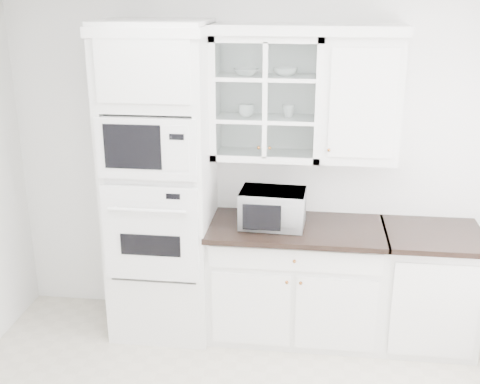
# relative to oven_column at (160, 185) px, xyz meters

# --- Properties ---
(room_shell) EXTENTS (4.00, 3.50, 2.70)m
(room_shell) POSITION_rel_oven_column_xyz_m (0.75, -0.99, 0.58)
(room_shell) COLOR white
(room_shell) RESTS_ON ground
(oven_column) EXTENTS (0.76, 0.68, 2.40)m
(oven_column) POSITION_rel_oven_column_xyz_m (0.00, 0.00, 0.00)
(oven_column) COLOR white
(oven_column) RESTS_ON ground
(base_cabinet_run) EXTENTS (1.32, 0.67, 0.92)m
(base_cabinet_run) POSITION_rel_oven_column_xyz_m (1.03, 0.03, -0.74)
(base_cabinet_run) COLOR white
(base_cabinet_run) RESTS_ON ground
(extra_base_cabinet) EXTENTS (0.72, 0.67, 0.92)m
(extra_base_cabinet) POSITION_rel_oven_column_xyz_m (2.03, 0.03, -0.74)
(extra_base_cabinet) COLOR white
(extra_base_cabinet) RESTS_ON ground
(upper_cabinet_glass) EXTENTS (0.80, 0.33, 0.90)m
(upper_cabinet_glass) POSITION_rel_oven_column_xyz_m (0.78, 0.17, 0.65)
(upper_cabinet_glass) COLOR white
(upper_cabinet_glass) RESTS_ON room_shell
(upper_cabinet_solid) EXTENTS (0.55, 0.33, 0.90)m
(upper_cabinet_solid) POSITION_rel_oven_column_xyz_m (1.46, 0.17, 0.65)
(upper_cabinet_solid) COLOR white
(upper_cabinet_solid) RESTS_ON room_shell
(crown_molding) EXTENTS (2.14, 0.38, 0.07)m
(crown_molding) POSITION_rel_oven_column_xyz_m (0.68, 0.14, 1.14)
(crown_molding) COLOR white
(crown_molding) RESTS_ON room_shell
(countertop_microwave) EXTENTS (0.49, 0.42, 0.27)m
(countertop_microwave) POSITION_rel_oven_column_xyz_m (0.85, 0.01, -0.14)
(countertop_microwave) COLOR white
(countertop_microwave) RESTS_ON base_cabinet_run
(bowl_a) EXTENTS (0.20, 0.20, 0.05)m
(bowl_a) POSITION_rel_oven_column_xyz_m (0.63, 0.18, 0.83)
(bowl_a) COLOR white
(bowl_a) RESTS_ON upper_cabinet_glass
(bowl_b) EXTENTS (0.22, 0.22, 0.06)m
(bowl_b) POSITION_rel_oven_column_xyz_m (0.91, 0.19, 0.84)
(bowl_b) COLOR white
(bowl_b) RESTS_ON upper_cabinet_glass
(cup_a) EXTENTS (0.15, 0.15, 0.09)m
(cup_a) POSITION_rel_oven_column_xyz_m (0.63, 0.16, 0.56)
(cup_a) COLOR white
(cup_a) RESTS_ON upper_cabinet_glass
(cup_b) EXTENTS (0.11, 0.11, 0.09)m
(cup_b) POSITION_rel_oven_column_xyz_m (0.94, 0.18, 0.56)
(cup_b) COLOR white
(cup_b) RESTS_ON upper_cabinet_glass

